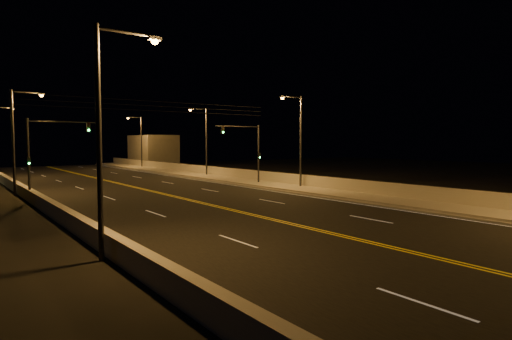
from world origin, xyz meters
TOP-DOWN VIEW (x-y plane):
  - road at (0.00, 20.00)m, footprint 18.00×120.00m
  - sidewalk at (10.80, 20.00)m, footprint 3.60×120.00m
  - curb at (8.93, 20.00)m, footprint 0.14×120.00m
  - parapet_wall at (12.45, 20.00)m, footprint 0.30×120.00m
  - jersey_barrier at (-9.73, 20.00)m, footprint 0.45×120.00m
  - distant_building_right at (16.50, 70.10)m, footprint 6.00×10.00m
  - parapet_rail at (12.45, 20.00)m, footprint 0.06×120.00m
  - lane_markings at (0.00, 19.93)m, footprint 17.32×116.00m
  - streetlight_1 at (11.51, 24.42)m, footprint 2.55×0.28m
  - streetlight_2 at (11.51, 41.90)m, footprint 2.55×0.28m
  - streetlight_3 at (11.51, 63.61)m, footprint 2.55×0.28m
  - streetlight_4 at (-9.91, 10.96)m, footprint 2.55×0.28m
  - streetlight_5 at (-9.91, 34.57)m, footprint 2.55×0.28m
  - traffic_signal_right at (10.00, 29.87)m, footprint 5.11×0.31m
  - traffic_signal_left at (-8.80, 29.87)m, footprint 5.11×0.31m
  - overhead_wires at (0.00, 29.50)m, footprint 22.00×0.03m

SIDE VIEW (x-z plane):
  - road at x=0.00m, z-range 0.00..0.02m
  - lane_markings at x=0.00m, z-range 0.02..0.02m
  - curb at x=8.93m, z-range 0.00..0.15m
  - sidewalk at x=10.80m, z-range 0.00..0.30m
  - jersey_barrier at x=-9.73m, z-range 0.00..0.89m
  - parapet_wall at x=12.45m, z-range 0.30..1.30m
  - parapet_rail at x=12.45m, z-range 1.30..1.36m
  - distant_building_right at x=16.50m, z-range 0.00..5.62m
  - traffic_signal_right at x=10.00m, z-range 0.81..6.90m
  - traffic_signal_left at x=-8.80m, z-range 0.81..6.90m
  - streetlight_1 at x=11.51m, z-range 0.70..9.27m
  - streetlight_2 at x=11.51m, z-range 0.70..9.27m
  - streetlight_3 at x=11.51m, z-range 0.70..9.27m
  - streetlight_4 at x=-9.91m, z-range 0.70..9.27m
  - streetlight_5 at x=-9.91m, z-range 0.70..9.27m
  - overhead_wires at x=0.00m, z-range 6.98..7.81m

